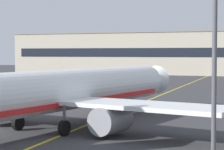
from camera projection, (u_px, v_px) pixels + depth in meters
name	position (u px, v px, depth m)	size (l,w,h in m)	color
taxiway_centreline	(122.00, 111.00, 55.04)	(0.30, 180.00, 0.01)	yellow
airliner_foreground	(54.00, 93.00, 41.13)	(32.34, 41.29, 11.65)	white
apron_lamp_post	(215.00, 41.00, 25.81)	(2.24, 0.90, 14.58)	#515156
safety_cone_by_nose_gear	(136.00, 107.00, 56.46)	(0.44, 0.44, 0.55)	orange
terminal_building	(210.00, 53.00, 142.46)	(134.47, 12.40, 13.71)	#B2A893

